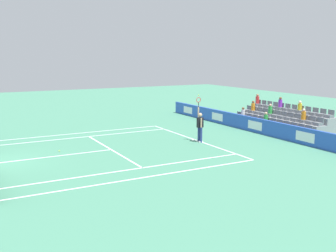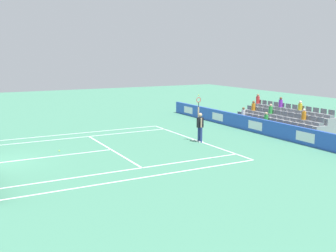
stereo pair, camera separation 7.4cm
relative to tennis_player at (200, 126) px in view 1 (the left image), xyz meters
The scene contains 12 objects.
line_baseline 1.21m from the tennis_player, ahead, with size 10.97×0.10×0.01m, color white.
line_service 5.54m from the tennis_player, 82.66° to the left, with size 8.23×0.10×0.01m, color white.
line_centre_service 8.69m from the tennis_player, 85.37° to the left, with size 0.10×6.40×0.01m, color white.
line_singles_sideline_left 7.65m from the tennis_player, 50.61° to the left, with size 0.10×11.89×0.01m, color white.
line_singles_sideline_right 6.86m from the tennis_player, 120.25° to the left, with size 0.10×11.89×0.01m, color white.
line_doubles_sideline_left 8.58m from the tennis_player, 43.47° to the left, with size 0.10×11.89×0.01m, color white.
line_doubles_sideline_right 7.63m from the tennis_player, 129.25° to the left, with size 0.10×11.89×0.01m, color white.
line_centre_mark 1.21m from the tennis_player, ahead, with size 0.10×0.20×0.01m, color white.
sponsor_barrier 5.07m from the tennis_player, 82.06° to the right, with size 21.78×0.22×1.00m.
tennis_player is the anchor object (origin of this frame).
stadium_stand 7.36m from the tennis_player, 84.40° to the right, with size 7.44×2.85×2.21m.
loose_tennis_ball 8.27m from the tennis_player, 78.47° to the left, with size 0.07×0.07×0.07m, color #D1E533.
Camera 1 is at (-20.22, 0.98, 5.14)m, focal length 42.09 mm.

